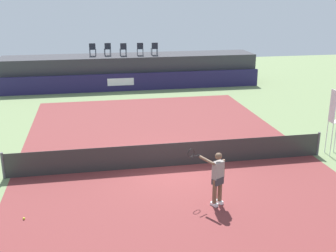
{
  "coord_description": "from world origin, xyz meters",
  "views": [
    {
      "loc": [
        -2.92,
        -14.82,
        6.46
      ],
      "look_at": [
        0.25,
        2.0,
        1.0
      ],
      "focal_mm": 44.76,
      "sensor_mm": 36.0,
      "label": 1
    }
  ],
  "objects_px": {
    "spectator_chair_center": "(123,49)",
    "net_post_near": "(3,166)",
    "tennis_player": "(217,177)",
    "tennis_ball": "(24,218)",
    "spectator_chair_far_left": "(93,49)",
    "umpire_chair": "(334,118)",
    "spectator_chair_far_right": "(154,48)",
    "spectator_chair_left": "(108,48)",
    "net_post_far": "(318,144)",
    "spectator_chair_right": "(140,48)"
  },
  "relations": [
    {
      "from": "spectator_chair_center",
      "to": "net_post_near",
      "type": "xyz_separation_m",
      "value": [
        -5.69,
        -15.09,
        -2.19
      ]
    },
    {
      "from": "tennis_player",
      "to": "tennis_ball",
      "type": "height_order",
      "value": "tennis_player"
    },
    {
      "from": "spectator_chair_far_left",
      "to": "umpire_chair",
      "type": "distance_m",
      "value": 18.05
    },
    {
      "from": "spectator_chair_far_left",
      "to": "spectator_chair_far_right",
      "type": "distance_m",
      "value": 4.37
    },
    {
      "from": "spectator_chair_far_right",
      "to": "spectator_chair_left",
      "type": "bearing_deg",
      "value": 172.92
    },
    {
      "from": "spectator_chair_center",
      "to": "net_post_far",
      "type": "height_order",
      "value": "spectator_chair_center"
    },
    {
      "from": "spectator_chair_far_left",
      "to": "spectator_chair_center",
      "type": "bearing_deg",
      "value": -7.65
    },
    {
      "from": "spectator_chair_left",
      "to": "net_post_near",
      "type": "xyz_separation_m",
      "value": [
        -4.61,
        -15.39,
        -2.19
      ]
    },
    {
      "from": "umpire_chair",
      "to": "net_post_near",
      "type": "distance_m",
      "value": 13.0
    },
    {
      "from": "spectator_chair_far_left",
      "to": "spectator_chair_center",
      "type": "height_order",
      "value": "same"
    },
    {
      "from": "spectator_chair_far_left",
      "to": "tennis_player",
      "type": "xyz_separation_m",
      "value": [
        3.46,
        -18.68,
        -1.73
      ]
    },
    {
      "from": "spectator_chair_far_left",
      "to": "tennis_ball",
      "type": "distance_m",
      "value": 18.89
    },
    {
      "from": "tennis_ball",
      "to": "umpire_chair",
      "type": "bearing_deg",
      "value": 14.97
    },
    {
      "from": "spectator_chair_left",
      "to": "spectator_chair_center",
      "type": "distance_m",
      "value": 1.13
    },
    {
      "from": "spectator_chair_center",
      "to": "spectator_chair_right",
      "type": "height_order",
      "value": "same"
    },
    {
      "from": "spectator_chair_right",
      "to": "net_post_near",
      "type": "height_order",
      "value": "spectator_chair_right"
    },
    {
      "from": "spectator_chair_right",
      "to": "umpire_chair",
      "type": "distance_m",
      "value": 16.28
    },
    {
      "from": "spectator_chair_left",
      "to": "tennis_player",
      "type": "bearing_deg",
      "value": -82.67
    },
    {
      "from": "net_post_far",
      "to": "net_post_near",
      "type": "bearing_deg",
      "value": 180.0
    },
    {
      "from": "spectator_chair_right",
      "to": "spectator_chair_far_left",
      "type": "bearing_deg",
      "value": 174.85
    },
    {
      "from": "spectator_chair_far_left",
      "to": "umpire_chair",
      "type": "bearing_deg",
      "value": -58.55
    },
    {
      "from": "spectator_chair_far_right",
      "to": "umpire_chair",
      "type": "bearing_deg",
      "value": -71.39
    },
    {
      "from": "spectator_chair_left",
      "to": "spectator_chair_right",
      "type": "relative_size",
      "value": 1.0
    },
    {
      "from": "umpire_chair",
      "to": "net_post_far",
      "type": "height_order",
      "value": "umpire_chair"
    },
    {
      "from": "spectator_chair_far_left",
      "to": "spectator_chair_right",
      "type": "height_order",
      "value": "same"
    },
    {
      "from": "spectator_chair_left",
      "to": "tennis_ball",
      "type": "height_order",
      "value": "spectator_chair_left"
    },
    {
      "from": "umpire_chair",
      "to": "net_post_near",
      "type": "bearing_deg",
      "value": -179.99
    },
    {
      "from": "spectator_chair_right",
      "to": "tennis_ball",
      "type": "height_order",
      "value": "spectator_chair_right"
    },
    {
      "from": "umpire_chair",
      "to": "tennis_player",
      "type": "bearing_deg",
      "value": -150.89
    },
    {
      "from": "spectator_chair_right",
      "to": "net_post_near",
      "type": "relative_size",
      "value": 0.89
    },
    {
      "from": "spectator_chair_far_right",
      "to": "net_post_far",
      "type": "relative_size",
      "value": 0.89
    },
    {
      "from": "spectator_chair_far_left",
      "to": "net_post_near",
      "type": "bearing_deg",
      "value": -103.03
    },
    {
      "from": "umpire_chair",
      "to": "tennis_player",
      "type": "height_order",
      "value": "umpire_chair"
    },
    {
      "from": "net_post_near",
      "to": "spectator_chair_right",
      "type": "bearing_deg",
      "value": 65.43
    },
    {
      "from": "net_post_far",
      "to": "tennis_ball",
      "type": "distance_m",
      "value": 11.75
    },
    {
      "from": "spectator_chair_center",
      "to": "spectator_chair_far_left",
      "type": "bearing_deg",
      "value": 172.35
    },
    {
      "from": "spectator_chair_center",
      "to": "tennis_player",
      "type": "height_order",
      "value": "spectator_chair_center"
    },
    {
      "from": "spectator_chair_center",
      "to": "spectator_chair_far_right",
      "type": "distance_m",
      "value": 2.22
    },
    {
      "from": "spectator_chair_far_left",
      "to": "tennis_player",
      "type": "height_order",
      "value": "spectator_chair_far_left"
    },
    {
      "from": "tennis_player",
      "to": "umpire_chair",
      "type": "bearing_deg",
      "value": 29.11
    },
    {
      "from": "spectator_chair_far_left",
      "to": "tennis_ball",
      "type": "bearing_deg",
      "value": -97.56
    },
    {
      "from": "net_post_far",
      "to": "tennis_player",
      "type": "relative_size",
      "value": 0.56
    },
    {
      "from": "spectator_chair_right",
      "to": "net_post_near",
      "type": "bearing_deg",
      "value": -114.57
    },
    {
      "from": "net_post_near",
      "to": "tennis_player",
      "type": "height_order",
      "value": "tennis_player"
    },
    {
      "from": "spectator_chair_right",
      "to": "net_post_far",
      "type": "height_order",
      "value": "spectator_chair_right"
    },
    {
      "from": "spectator_chair_center",
      "to": "spectator_chair_far_right",
      "type": "height_order",
      "value": "same"
    },
    {
      "from": "net_post_far",
      "to": "spectator_chair_far_left",
      "type": "bearing_deg",
      "value": 119.91
    },
    {
      "from": "spectator_chair_center",
      "to": "net_post_near",
      "type": "bearing_deg",
      "value": -110.67
    },
    {
      "from": "net_post_far",
      "to": "tennis_player",
      "type": "distance_m",
      "value": 6.34
    },
    {
      "from": "net_post_near",
      "to": "net_post_far",
      "type": "bearing_deg",
      "value": 0.0
    }
  ]
}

